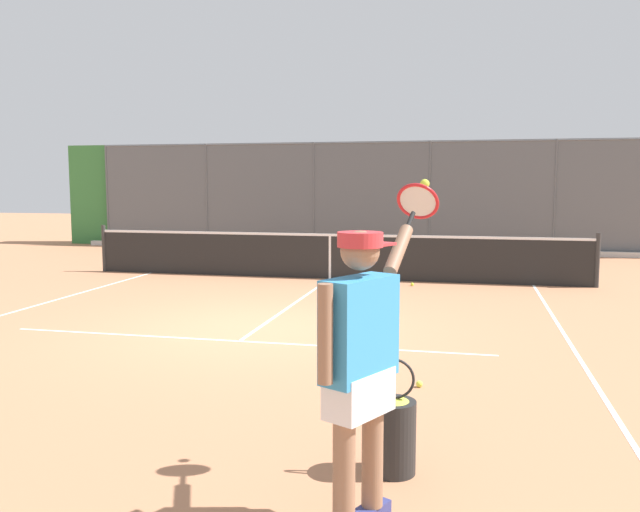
% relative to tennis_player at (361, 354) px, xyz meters
% --- Properties ---
extents(ground_plane, '(60.00, 60.00, 0.00)m').
position_rel_tennis_player_xyz_m(ground_plane, '(2.26, -4.98, -1.05)').
color(ground_plane, '#B27551').
extents(court_line_markings, '(8.34, 10.35, 0.01)m').
position_rel_tennis_player_xyz_m(court_line_markings, '(2.26, -3.90, -1.05)').
color(court_line_markings, white).
rests_on(court_line_markings, ground).
extents(fence_backdrop, '(20.31, 1.37, 3.26)m').
position_rel_tennis_player_xyz_m(fence_backdrop, '(2.26, -16.35, 0.57)').
color(fence_backdrop, '#565B60').
rests_on(fence_backdrop, ground).
extents(tennis_net, '(10.72, 0.09, 1.07)m').
position_rel_tennis_player_xyz_m(tennis_net, '(2.26, -9.87, -0.56)').
color(tennis_net, '#2D2D2D').
rests_on(tennis_net, ground).
extents(tennis_player, '(0.62, 1.40, 2.06)m').
position_rel_tennis_player_xyz_m(tennis_player, '(0.00, 0.00, 0.00)').
color(tennis_player, navy).
rests_on(tennis_player, ground).
extents(tennis_ball_by_sideline, '(0.07, 0.07, 0.07)m').
position_rel_tennis_player_xyz_m(tennis_ball_by_sideline, '(0.46, -9.27, -1.02)').
color(tennis_ball_by_sideline, '#CCDB33').
rests_on(tennis_ball_by_sideline, ground).
extents(tennis_ball_near_baseline, '(0.07, 0.07, 0.07)m').
position_rel_tennis_player_xyz_m(tennis_ball_near_baseline, '(-0.15, -2.78, -1.02)').
color(tennis_ball_near_baseline, '#D6E042').
rests_on(tennis_ball_near_baseline, ground).
extents(ball_basket, '(0.32, 0.32, 0.83)m').
position_rel_tennis_player_xyz_m(ball_basket, '(-0.11, -0.78, -0.75)').
color(ball_basket, black).
rests_on(ball_basket, ground).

